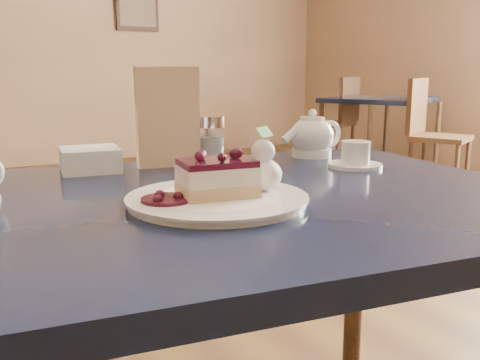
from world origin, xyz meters
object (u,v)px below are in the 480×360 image
dessert_plate (217,200)px  cheesecake_slice (217,178)px  tea_set (320,141)px  bg_table_far_right (376,170)px  main_table (208,241)px

dessert_plate → cheesecake_slice: bearing=-135.0°
dessert_plate → tea_set: (0.41, 0.26, 0.04)m
cheesecake_slice → bg_table_far_right: size_ratio=0.07×
dessert_plate → tea_set: bearing=32.5°
main_table → tea_set: (0.40, 0.21, 0.12)m
dessert_plate → bg_table_far_right: 4.04m
main_table → bg_table_far_right: bearing=49.9°
tea_set → bg_table_far_right: size_ratio=0.16×
cheesecake_slice → bg_table_far_right: (2.98, 2.64, -0.70)m
bg_table_far_right → cheesecake_slice: bearing=-162.7°
main_table → dessert_plate: dessert_plate is taller
main_table → bg_table_far_right: 3.99m
tea_set → main_table: bearing=-152.1°
main_table → tea_set: tea_set is taller
main_table → cheesecake_slice: 0.13m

